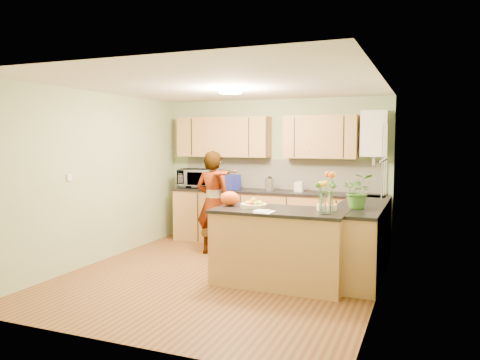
% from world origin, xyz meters
% --- Properties ---
extents(floor, '(4.50, 4.50, 0.00)m').
position_xyz_m(floor, '(0.00, 0.00, 0.00)').
color(floor, brown).
rests_on(floor, ground).
extents(ceiling, '(4.00, 4.50, 0.02)m').
position_xyz_m(ceiling, '(0.00, 0.00, 2.50)').
color(ceiling, silver).
rests_on(ceiling, wall_back).
extents(wall_back, '(4.00, 0.02, 2.50)m').
position_xyz_m(wall_back, '(0.00, 2.25, 1.25)').
color(wall_back, '#94A676').
rests_on(wall_back, floor).
extents(wall_front, '(4.00, 0.02, 2.50)m').
position_xyz_m(wall_front, '(0.00, -2.25, 1.25)').
color(wall_front, '#94A676').
rests_on(wall_front, floor).
extents(wall_left, '(0.02, 4.50, 2.50)m').
position_xyz_m(wall_left, '(-2.00, 0.00, 1.25)').
color(wall_left, '#94A676').
rests_on(wall_left, floor).
extents(wall_right, '(0.02, 4.50, 2.50)m').
position_xyz_m(wall_right, '(2.00, 0.00, 1.25)').
color(wall_right, '#94A676').
rests_on(wall_right, floor).
extents(back_counter, '(3.64, 0.62, 0.94)m').
position_xyz_m(back_counter, '(0.10, 1.95, 0.47)').
color(back_counter, '#AD7B45').
rests_on(back_counter, floor).
extents(right_counter, '(0.62, 2.24, 0.94)m').
position_xyz_m(right_counter, '(1.70, 0.85, 0.47)').
color(right_counter, '#AD7B45').
rests_on(right_counter, floor).
extents(splashback, '(3.60, 0.02, 0.52)m').
position_xyz_m(splashback, '(0.10, 2.23, 1.20)').
color(splashback, white).
rests_on(splashback, back_counter).
extents(upper_cabinets, '(3.20, 0.34, 0.70)m').
position_xyz_m(upper_cabinets, '(-0.18, 2.08, 1.85)').
color(upper_cabinets, '#AD7B45').
rests_on(upper_cabinets, wall_back).
extents(boiler, '(0.40, 0.30, 0.86)m').
position_xyz_m(boiler, '(1.70, 2.09, 1.90)').
color(boiler, white).
rests_on(boiler, wall_back).
extents(window_right, '(0.01, 1.30, 1.05)m').
position_xyz_m(window_right, '(1.99, 0.60, 1.55)').
color(window_right, white).
rests_on(window_right, wall_right).
extents(light_switch, '(0.02, 0.09, 0.09)m').
position_xyz_m(light_switch, '(-1.99, -0.60, 1.30)').
color(light_switch, white).
rests_on(light_switch, wall_left).
extents(ceiling_lamp, '(0.30, 0.30, 0.07)m').
position_xyz_m(ceiling_lamp, '(0.00, 0.30, 2.46)').
color(ceiling_lamp, '#FFEABF').
rests_on(ceiling_lamp, ceiling).
extents(peninsula_island, '(1.65, 0.84, 0.95)m').
position_xyz_m(peninsula_island, '(0.81, -0.05, 0.47)').
color(peninsula_island, '#AD7B45').
rests_on(peninsula_island, floor).
extents(fruit_dish, '(0.33, 0.33, 0.12)m').
position_xyz_m(fruit_dish, '(0.46, -0.05, 0.99)').
color(fruit_dish, beige).
rests_on(fruit_dish, peninsula_island).
extents(orange_bowl, '(0.25, 0.25, 0.14)m').
position_xyz_m(orange_bowl, '(1.36, 0.10, 1.01)').
color(orange_bowl, beige).
rests_on(orange_bowl, peninsula_island).
extents(flower_vase, '(0.29, 0.29, 0.53)m').
position_xyz_m(flower_vase, '(1.41, -0.23, 1.30)').
color(flower_vase, silver).
rests_on(flower_vase, peninsula_island).
extents(orange_bag, '(0.26, 0.23, 0.19)m').
position_xyz_m(orange_bag, '(0.11, -0.00, 1.04)').
color(orange_bag, '#EF5313').
rests_on(orange_bag, peninsula_island).
extents(papers, '(0.20, 0.27, 0.01)m').
position_xyz_m(papers, '(0.71, -0.35, 0.95)').
color(papers, white).
rests_on(papers, peninsula_island).
extents(violinist, '(0.62, 0.43, 1.63)m').
position_xyz_m(violinist, '(-0.60, 1.02, 0.82)').
color(violinist, '#DAA485').
rests_on(violinist, floor).
extents(violin, '(0.65, 0.57, 0.16)m').
position_xyz_m(violin, '(-0.40, 0.80, 1.31)').
color(violin, '#4F0B04').
rests_on(violin, violinist).
extents(microwave, '(0.68, 0.53, 0.33)m').
position_xyz_m(microwave, '(-1.40, 1.96, 1.11)').
color(microwave, white).
rests_on(microwave, back_counter).
extents(blue_box, '(0.38, 0.34, 0.25)m').
position_xyz_m(blue_box, '(-0.72, 1.96, 1.07)').
color(blue_box, navy).
rests_on(blue_box, back_counter).
extents(kettle, '(0.15, 0.15, 0.29)m').
position_xyz_m(kettle, '(0.03, 1.91, 1.06)').
color(kettle, '#B1B1B6').
rests_on(kettle, back_counter).
extents(jar_cream, '(0.13, 0.13, 0.16)m').
position_xyz_m(jar_cream, '(0.48, 1.99, 1.02)').
color(jar_cream, beige).
rests_on(jar_cream, back_counter).
extents(jar_white, '(0.13, 0.13, 0.18)m').
position_xyz_m(jar_white, '(0.55, 1.96, 1.03)').
color(jar_white, white).
rests_on(jar_white, back_counter).
extents(potted_plant, '(0.44, 0.39, 0.45)m').
position_xyz_m(potted_plant, '(1.70, 0.41, 1.16)').
color(potted_plant, '#3E7828').
rests_on(potted_plant, right_counter).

